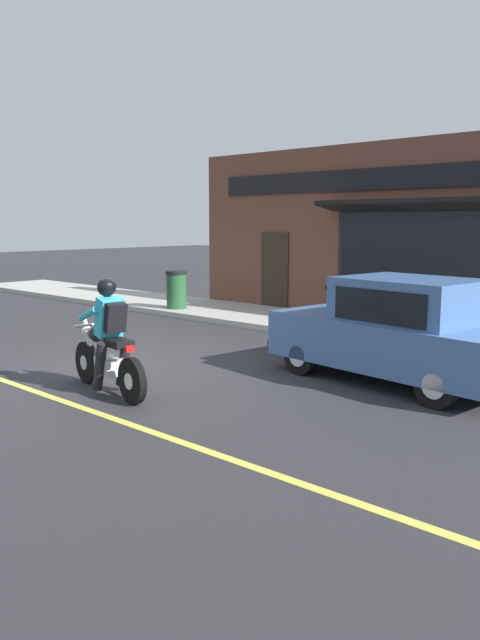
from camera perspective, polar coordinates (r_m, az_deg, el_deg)
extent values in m
plane|color=#2B2B2D|center=(10.53, -10.55, -4.21)|extent=(80.00, 80.00, 0.00)
cube|color=#ADAAA3|center=(16.28, -1.72, 0.80)|extent=(2.60, 22.00, 0.14)
cube|color=brown|center=(15.09, 12.93, 7.69)|extent=(0.50, 11.02, 4.20)
cube|color=black|center=(14.24, 17.16, 5.24)|extent=(0.04, 4.63, 2.10)
cube|color=black|center=(14.25, 17.18, 5.24)|extent=(0.02, 4.85, 2.20)
cube|color=#2D2319|center=(16.63, 3.20, 4.36)|extent=(0.04, 0.90, 2.10)
cube|color=black|center=(13.92, 16.79, 10.13)|extent=(0.81, 5.29, 0.24)
cube|color=black|center=(14.88, 12.55, 12.50)|extent=(0.06, 9.37, 0.50)
cylinder|color=black|center=(9.55, -13.81, -3.77)|extent=(0.20, 0.63, 0.62)
cylinder|color=silver|center=(9.55, -13.81, -3.77)|extent=(0.16, 0.23, 0.22)
cylinder|color=black|center=(8.32, -9.83, -5.51)|extent=(0.20, 0.63, 0.62)
cylinder|color=silver|center=(8.32, -9.83, -5.51)|extent=(0.16, 0.23, 0.22)
cube|color=silver|center=(8.86, -11.84, -4.14)|extent=(0.34, 0.44, 0.24)
ellipsoid|color=black|center=(9.00, -12.62, -1.30)|extent=(0.38, 0.56, 0.24)
cube|color=black|center=(8.59, -11.24, -2.02)|extent=(0.35, 0.60, 0.10)
cylinder|color=silver|center=(9.39, -13.63, -2.00)|extent=(0.12, 0.33, 0.68)
cylinder|color=silver|center=(9.24, -13.39, -0.41)|extent=(0.56, 0.13, 0.04)
sphere|color=silver|center=(9.41, -13.79, -1.00)|extent=(0.16, 0.16, 0.16)
cylinder|color=silver|center=(8.61, -9.68, -5.15)|extent=(0.17, 0.56, 0.08)
cube|color=red|center=(8.27, -10.07, -2.61)|extent=(0.13, 0.08, 0.08)
cylinder|color=black|center=(8.72, -12.70, -4.12)|extent=(0.20, 0.37, 0.71)
cylinder|color=black|center=(8.87, -10.60, -3.83)|extent=(0.20, 0.37, 0.71)
cube|color=#33B2D1|center=(8.69, -11.83, 0.24)|extent=(0.39, 0.38, 0.57)
cylinder|color=#33B2D1|center=(8.82, -13.70, 0.56)|extent=(0.18, 0.53, 0.26)
cylinder|color=#33B2D1|center=(8.99, -11.37, 0.79)|extent=(0.18, 0.53, 0.26)
sphere|color=black|center=(8.69, -12.09, 2.96)|extent=(0.26, 0.26, 0.26)
cube|color=black|center=(8.55, -11.37, 0.24)|extent=(0.32, 0.28, 0.42)
cylinder|color=black|center=(9.83, 5.61, -3.24)|extent=(0.25, 0.62, 0.60)
cylinder|color=silver|center=(9.83, 5.61, -3.24)|extent=(0.24, 0.35, 0.33)
cylinder|color=black|center=(10.90, 10.87, -2.16)|extent=(0.25, 0.62, 0.60)
cylinder|color=silver|center=(10.90, 10.87, -2.16)|extent=(0.24, 0.35, 0.33)
cylinder|color=black|center=(8.40, 17.56, -5.72)|extent=(0.25, 0.62, 0.60)
cylinder|color=silver|center=(8.40, 17.56, -5.72)|extent=(0.24, 0.35, 0.33)
cube|color=#42669E|center=(9.57, 13.84, -1.96)|extent=(2.08, 3.87, 0.70)
cube|color=#42669E|center=(9.33, 15.23, 1.69)|extent=(1.66, 2.06, 0.66)
cube|color=black|center=(9.85, 11.04, 1.91)|extent=(1.36, 0.51, 0.51)
cube|color=black|center=(8.75, 12.55, 1.19)|extent=(0.22, 1.51, 0.46)
cube|color=black|center=(9.94, 17.58, 1.89)|extent=(0.22, 1.51, 0.46)
cube|color=silver|center=(10.36, 3.82, -0.23)|extent=(0.24, 0.07, 0.14)
cube|color=silver|center=(11.09, 7.58, 0.31)|extent=(0.24, 0.07, 0.14)
cube|color=#28282B|center=(10.76, 5.85, -1.92)|extent=(1.61, 0.32, 0.20)
cylinder|color=#23512D|center=(16.35, -5.83, 2.64)|extent=(0.52, 0.52, 0.90)
cylinder|color=black|center=(16.31, -5.85, 4.35)|extent=(0.56, 0.56, 0.08)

